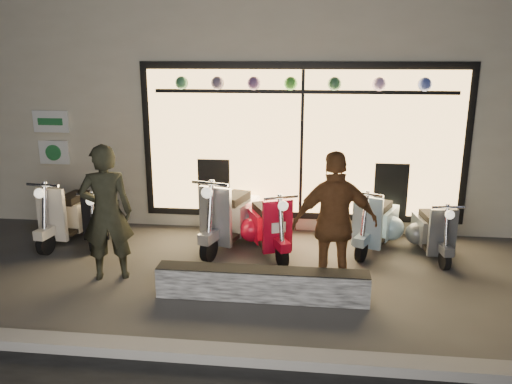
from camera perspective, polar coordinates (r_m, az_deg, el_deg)
ground at (r=7.05m, az=-2.09°, el=-9.50°), size 40.00×40.00×0.00m
kerb at (r=5.30m, az=-5.50°, el=-17.87°), size 40.00×0.25×0.12m
shop_building at (r=11.39m, az=1.65°, el=10.93°), size 10.20×6.23×4.20m
graffiti_barrier at (r=6.34m, az=0.67°, el=-10.47°), size 2.65×0.28×0.40m
scooter_silver at (r=8.08m, az=-2.65°, el=-2.74°), size 0.81×1.60×1.14m
scooter_red at (r=7.83m, az=1.17°, el=-3.78°), size 0.82×1.37×1.00m
scooter_black at (r=8.74m, az=-17.06°, el=-2.73°), size 0.53×1.25×0.89m
scooter_cream at (r=8.85m, az=-20.16°, el=-2.32°), size 0.58×1.49×1.06m
scooter_blue at (r=8.18m, az=13.71°, el=-3.39°), size 0.82×1.36×1.00m
scooter_grey at (r=8.17m, az=19.37°, el=-4.18°), size 0.48×1.25×0.89m
man at (r=6.95m, az=-16.72°, el=-2.29°), size 0.78×0.63×1.86m
woman at (r=6.34m, az=9.01°, el=-3.60°), size 1.14×0.63×1.85m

